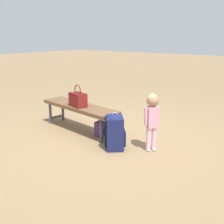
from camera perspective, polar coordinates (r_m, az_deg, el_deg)
name	(u,v)px	position (r m, az deg, el deg)	size (l,w,h in m)	color
ground_plane	(111,140)	(4.45, -0.29, -5.77)	(40.00, 40.00, 0.00)	#8C704C
park_bench	(79,108)	(4.83, -6.63, 0.75)	(1.64, 0.61, 0.45)	brown
handbag	(78,99)	(4.70, -6.93, 2.61)	(0.36, 0.26, 0.37)	maroon
child_standing	(152,114)	(3.94, 8.13, -0.32)	(0.18, 0.18, 0.83)	#E5B2C6
backpack_large	(115,131)	(4.06, 0.57, -3.78)	(0.39, 0.40, 0.55)	#191E4C
backpack_small	(100,128)	(4.60, -2.39, -3.21)	(0.15, 0.17, 0.28)	#4C2D66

